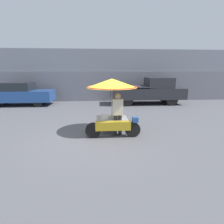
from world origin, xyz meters
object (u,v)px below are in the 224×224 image
parked_car (20,94)px  pickup_truck (149,91)px  vendor_motorcycle_cart (112,91)px  vendor_person (118,112)px

parked_car → pickup_truck: (9.41, -0.04, 0.13)m
parked_car → pickup_truck: 9.41m
vendor_motorcycle_cart → pickup_truck: bearing=62.9°
vendor_motorcycle_cart → parked_car: 8.87m
vendor_motorcycle_cart → vendor_person: 0.84m
vendor_motorcycle_cart → vendor_person: size_ratio=1.33×
parked_car → vendor_motorcycle_cart: bearing=-45.3°
vendor_person → parked_car: bearing=134.4°
vendor_person → parked_car: (-6.40, 6.54, -0.06)m
vendor_motorcycle_cart → parked_car: size_ratio=0.47×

